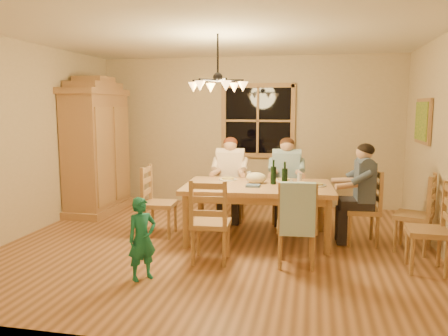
% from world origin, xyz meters
% --- Properties ---
extents(floor, '(5.50, 5.50, 0.00)m').
position_xyz_m(floor, '(0.00, 0.00, 0.00)').
color(floor, brown).
rests_on(floor, ground).
extents(ceiling, '(5.50, 5.00, 0.02)m').
position_xyz_m(ceiling, '(0.00, 0.00, 2.70)').
color(ceiling, white).
rests_on(ceiling, wall_back).
extents(wall_back, '(5.50, 0.02, 2.70)m').
position_xyz_m(wall_back, '(0.00, 2.50, 1.35)').
color(wall_back, '#C5B28B').
rests_on(wall_back, floor).
extents(wall_left, '(0.02, 5.00, 2.70)m').
position_xyz_m(wall_left, '(-2.75, 0.00, 1.35)').
color(wall_left, '#C5B28B').
rests_on(wall_left, floor).
extents(window, '(1.30, 0.06, 1.30)m').
position_xyz_m(window, '(0.20, 2.47, 1.55)').
color(window, black).
rests_on(window, wall_back).
extents(painting, '(0.06, 0.78, 0.64)m').
position_xyz_m(painting, '(2.71, 1.20, 1.60)').
color(painting, '#986941').
rests_on(painting, wall_right).
extents(chandelier, '(0.77, 0.68, 0.71)m').
position_xyz_m(chandelier, '(-0.00, 0.00, 2.08)').
color(chandelier, black).
rests_on(chandelier, ceiling).
extents(armoire, '(0.66, 1.40, 2.30)m').
position_xyz_m(armoire, '(-2.42, 1.38, 1.06)').
color(armoire, '#986941').
rests_on(armoire, floor).
extents(dining_table, '(2.05, 1.33, 0.76)m').
position_xyz_m(dining_table, '(0.48, 0.32, 0.66)').
color(dining_table, '#B07D4E').
rests_on(dining_table, floor).
extents(chair_far_left, '(0.47, 0.45, 0.99)m').
position_xyz_m(chair_far_left, '(-0.07, 1.21, 0.30)').
color(chair_far_left, '#A17647').
rests_on(chair_far_left, floor).
extents(chair_far_right, '(0.47, 0.45, 0.99)m').
position_xyz_m(chair_far_right, '(0.80, 1.27, 0.30)').
color(chair_far_right, '#A17647').
rests_on(chair_far_right, floor).
extents(chair_near_left, '(0.47, 0.45, 0.99)m').
position_xyz_m(chair_near_left, '(0.06, -0.65, 0.30)').
color(chair_near_left, '#A17647').
rests_on(chair_near_left, floor).
extents(chair_near_right, '(0.47, 0.45, 0.99)m').
position_xyz_m(chair_near_right, '(1.04, -0.58, 0.30)').
color(chair_near_right, '#A17647').
rests_on(chair_near_right, floor).
extents(chair_end_left, '(0.45, 0.47, 0.99)m').
position_xyz_m(chair_end_left, '(-0.88, 0.22, 0.30)').
color(chair_end_left, '#A17647').
rests_on(chair_end_left, floor).
extents(chair_end_right, '(0.45, 0.47, 0.99)m').
position_xyz_m(chair_end_right, '(1.85, 0.41, 0.30)').
color(chair_end_right, '#A17647').
rests_on(chair_end_right, floor).
extents(adult_woman, '(0.41, 0.44, 0.87)m').
position_xyz_m(adult_woman, '(-0.07, 1.21, 0.84)').
color(adult_woman, beige).
rests_on(adult_woman, floor).
extents(adult_plaid_man, '(0.41, 0.44, 0.87)m').
position_xyz_m(adult_plaid_man, '(0.80, 1.27, 0.84)').
color(adult_plaid_man, teal).
rests_on(adult_plaid_man, floor).
extents(adult_slate_man, '(0.44, 0.41, 0.87)m').
position_xyz_m(adult_slate_man, '(1.85, 0.41, 0.84)').
color(adult_slate_man, '#42506B').
rests_on(adult_slate_man, floor).
extents(towel, '(0.39, 0.13, 0.58)m').
position_xyz_m(towel, '(1.05, -0.77, 0.70)').
color(towel, '#A6CEE0').
rests_on(towel, chair_near_right).
extents(wine_bottle_a, '(0.08, 0.08, 0.33)m').
position_xyz_m(wine_bottle_a, '(0.68, 0.40, 0.93)').
color(wine_bottle_a, black).
rests_on(wine_bottle_a, dining_table).
extents(wine_bottle_b, '(0.08, 0.08, 0.33)m').
position_xyz_m(wine_bottle_b, '(0.84, 0.25, 0.93)').
color(wine_bottle_b, black).
rests_on(wine_bottle_b, dining_table).
extents(plate_woman, '(0.26, 0.26, 0.02)m').
position_xyz_m(plate_woman, '(0.02, 0.60, 0.77)').
color(plate_woman, white).
rests_on(plate_woman, dining_table).
extents(plate_plaid, '(0.26, 0.26, 0.02)m').
position_xyz_m(plate_plaid, '(0.80, 0.67, 0.77)').
color(plate_plaid, white).
rests_on(plate_plaid, dining_table).
extents(plate_slate, '(0.26, 0.26, 0.02)m').
position_xyz_m(plate_slate, '(1.25, 0.38, 0.77)').
color(plate_slate, white).
rests_on(plate_slate, dining_table).
extents(wine_glass_a, '(0.06, 0.06, 0.14)m').
position_xyz_m(wine_glass_a, '(0.33, 0.54, 0.83)').
color(wine_glass_a, silver).
rests_on(wine_glass_a, dining_table).
extents(wine_glass_b, '(0.06, 0.06, 0.14)m').
position_xyz_m(wine_glass_b, '(1.03, 0.53, 0.83)').
color(wine_glass_b, silver).
rests_on(wine_glass_b, dining_table).
extents(cap, '(0.20, 0.20, 0.11)m').
position_xyz_m(cap, '(1.06, 0.06, 0.82)').
color(cap, beige).
rests_on(cap, dining_table).
extents(napkin, '(0.19, 0.15, 0.03)m').
position_xyz_m(napkin, '(0.44, 0.14, 0.78)').
color(napkin, slate).
rests_on(napkin, dining_table).
extents(cloth_bundle, '(0.28, 0.22, 0.15)m').
position_xyz_m(cloth_bundle, '(0.44, 0.41, 0.84)').
color(cloth_bundle, beige).
rests_on(cloth_bundle, dining_table).
extents(child, '(0.37, 0.38, 0.88)m').
position_xyz_m(child, '(-0.52, -1.32, 0.44)').
color(child, '#19715B').
rests_on(child, floor).
extents(chair_spare_front, '(0.44, 0.46, 0.99)m').
position_xyz_m(chair_spare_front, '(2.45, -0.47, 0.30)').
color(chair_spare_front, '#A17647').
rests_on(chair_spare_front, floor).
extents(chair_spare_back, '(0.55, 0.56, 0.99)m').
position_xyz_m(chair_spare_back, '(2.45, 0.21, 0.30)').
color(chair_spare_back, '#A17647').
rests_on(chair_spare_back, floor).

